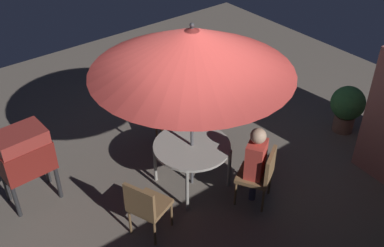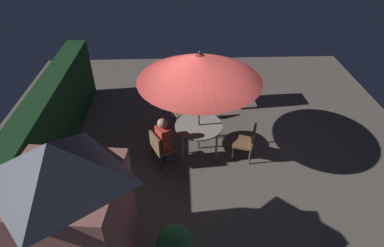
{
  "view_description": "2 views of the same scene",
  "coord_description": "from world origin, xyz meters",
  "px_view_note": "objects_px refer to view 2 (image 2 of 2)",
  "views": [
    {
      "loc": [
        3.42,
        4.16,
        4.73
      ],
      "look_at": [
        0.09,
        -0.07,
        0.98
      ],
      "focal_mm": 42.35,
      "sensor_mm": 36.0,
      "label": 1
    },
    {
      "loc": [
        -5.81,
        0.46,
        5.2
      ],
      "look_at": [
        -0.26,
        0.25,
        1.11
      ],
      "focal_mm": 29.59,
      "sensor_mm": 36.0,
      "label": 2
    }
  ],
  "objects_px": {
    "patio_umbrella": "(200,67)",
    "chair_near_shed": "(161,147)",
    "bbq_grill": "(235,79)",
    "potted_plant_by_grill": "(199,75)",
    "person_in_red": "(163,137)",
    "patio_table": "(199,127)",
    "chair_toward_hedge": "(181,107)",
    "chair_far_side": "(247,141)",
    "potted_plant_by_shed": "(174,245)",
    "garden_shed": "(71,212)"
  },
  "relations": [
    {
      "from": "patio_table",
      "to": "potted_plant_by_grill",
      "type": "xyz_separation_m",
      "value": [
        3.1,
        -0.18,
        -0.25
      ]
    },
    {
      "from": "chair_far_side",
      "to": "potted_plant_by_shed",
      "type": "distance_m",
      "value": 3.1
    },
    {
      "from": "potted_plant_by_grill",
      "to": "person_in_red",
      "type": "height_order",
      "value": "person_in_red"
    },
    {
      "from": "chair_near_shed",
      "to": "potted_plant_by_shed",
      "type": "height_order",
      "value": "chair_near_shed"
    },
    {
      "from": "patio_umbrella",
      "to": "chair_far_side",
      "type": "bearing_deg",
      "value": -109.07
    },
    {
      "from": "patio_umbrella",
      "to": "chair_far_side",
      "type": "height_order",
      "value": "patio_umbrella"
    },
    {
      "from": "potted_plant_by_shed",
      "to": "garden_shed",
      "type": "bearing_deg",
      "value": 89.18
    },
    {
      "from": "chair_near_shed",
      "to": "potted_plant_by_shed",
      "type": "xyz_separation_m",
      "value": [
        -2.46,
        -0.33,
        -0.02
      ]
    },
    {
      "from": "potted_plant_by_grill",
      "to": "chair_toward_hedge",
      "type": "bearing_deg",
      "value": 163.32
    },
    {
      "from": "patio_umbrella",
      "to": "bbq_grill",
      "type": "distance_m",
      "value": 2.72
    },
    {
      "from": "bbq_grill",
      "to": "chair_toward_hedge",
      "type": "height_order",
      "value": "bbq_grill"
    },
    {
      "from": "patio_table",
      "to": "patio_umbrella",
      "type": "distance_m",
      "value": 1.58
    },
    {
      "from": "patio_table",
      "to": "person_in_red",
      "type": "xyz_separation_m",
      "value": [
        -0.48,
        0.82,
        0.12
      ]
    },
    {
      "from": "garden_shed",
      "to": "potted_plant_by_shed",
      "type": "bearing_deg",
      "value": -90.82
    },
    {
      "from": "garden_shed",
      "to": "patio_table",
      "type": "xyz_separation_m",
      "value": [
        2.96,
        -2.07,
        -0.72
      ]
    },
    {
      "from": "patio_table",
      "to": "chair_near_shed",
      "type": "bearing_deg",
      "value": 120.26
    },
    {
      "from": "chair_toward_hedge",
      "to": "garden_shed",
      "type": "bearing_deg",
      "value": 157.93
    },
    {
      "from": "patio_table",
      "to": "chair_near_shed",
      "type": "distance_m",
      "value": 1.05
    },
    {
      "from": "patio_umbrella",
      "to": "bbq_grill",
      "type": "height_order",
      "value": "patio_umbrella"
    },
    {
      "from": "bbq_grill",
      "to": "potted_plant_by_shed",
      "type": "bearing_deg",
      "value": 160.93
    },
    {
      "from": "chair_far_side",
      "to": "chair_toward_hedge",
      "type": "bearing_deg",
      "value": 46.16
    },
    {
      "from": "garden_shed",
      "to": "chair_far_side",
      "type": "xyz_separation_m",
      "value": [
        2.58,
        -3.18,
        -0.86
      ]
    },
    {
      "from": "patio_umbrella",
      "to": "potted_plant_by_grill",
      "type": "distance_m",
      "value": 3.6
    },
    {
      "from": "chair_toward_hedge",
      "to": "potted_plant_by_shed",
      "type": "xyz_separation_m",
      "value": [
        -4.08,
        0.14,
        -0.02
      ]
    },
    {
      "from": "chair_far_side",
      "to": "potted_plant_by_grill",
      "type": "xyz_separation_m",
      "value": [
        3.48,
        0.94,
        -0.11
      ]
    },
    {
      "from": "patio_umbrella",
      "to": "potted_plant_by_grill",
      "type": "bearing_deg",
      "value": -3.3
    },
    {
      "from": "garden_shed",
      "to": "chair_toward_hedge",
      "type": "relative_size",
      "value": 3.01
    },
    {
      "from": "bbq_grill",
      "to": "person_in_red",
      "type": "bearing_deg",
      "value": 141.51
    },
    {
      "from": "chair_toward_hedge",
      "to": "potted_plant_by_grill",
      "type": "distance_m",
      "value": 2.1
    },
    {
      "from": "chair_toward_hedge",
      "to": "potted_plant_by_grill",
      "type": "height_order",
      "value": "chair_toward_hedge"
    },
    {
      "from": "patio_table",
      "to": "chair_toward_hedge",
      "type": "xyz_separation_m",
      "value": [
        1.09,
        0.42,
        -0.14
      ]
    },
    {
      "from": "garden_shed",
      "to": "person_in_red",
      "type": "distance_m",
      "value": 2.84
    },
    {
      "from": "patio_umbrella",
      "to": "chair_toward_hedge",
      "type": "height_order",
      "value": "patio_umbrella"
    },
    {
      "from": "chair_far_side",
      "to": "bbq_grill",
      "type": "bearing_deg",
      "value": -1.31
    },
    {
      "from": "potted_plant_by_shed",
      "to": "person_in_red",
      "type": "bearing_deg",
      "value": 5.9
    },
    {
      "from": "patio_umbrella",
      "to": "person_in_red",
      "type": "height_order",
      "value": "patio_umbrella"
    },
    {
      "from": "chair_near_shed",
      "to": "chair_far_side",
      "type": "height_order",
      "value": "same"
    },
    {
      "from": "patio_umbrella",
      "to": "potted_plant_by_shed",
      "type": "xyz_separation_m",
      "value": [
        -2.99,
        0.56,
        -1.74
      ]
    },
    {
      "from": "garden_shed",
      "to": "person_in_red",
      "type": "bearing_deg",
      "value": -26.59
    },
    {
      "from": "potted_plant_by_shed",
      "to": "chair_far_side",
      "type": "bearing_deg",
      "value": -32.82
    },
    {
      "from": "chair_toward_hedge",
      "to": "potted_plant_by_grill",
      "type": "relative_size",
      "value": 1.16
    },
    {
      "from": "garden_shed",
      "to": "bbq_grill",
      "type": "height_order",
      "value": "garden_shed"
    },
    {
      "from": "patio_table",
      "to": "potted_plant_by_grill",
      "type": "distance_m",
      "value": 3.11
    },
    {
      "from": "garden_shed",
      "to": "patio_umbrella",
      "type": "distance_m",
      "value": 3.71
    },
    {
      "from": "chair_toward_hedge",
      "to": "potted_plant_by_grill",
      "type": "xyz_separation_m",
      "value": [
        2.0,
        -0.6,
        -0.11
      ]
    },
    {
      "from": "patio_table",
      "to": "chair_far_side",
      "type": "relative_size",
      "value": 1.26
    },
    {
      "from": "potted_plant_by_grill",
      "to": "person_in_red",
      "type": "distance_m",
      "value": 3.73
    },
    {
      "from": "bbq_grill",
      "to": "chair_near_shed",
      "type": "height_order",
      "value": "bbq_grill"
    },
    {
      "from": "bbq_grill",
      "to": "person_in_red",
      "type": "distance_m",
      "value": 3.2
    },
    {
      "from": "patio_umbrella",
      "to": "chair_near_shed",
      "type": "bearing_deg",
      "value": 120.26
    }
  ]
}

